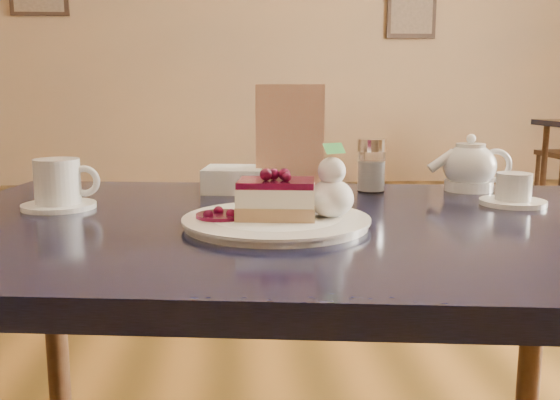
{
  "coord_description": "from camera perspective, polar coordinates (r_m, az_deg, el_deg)",
  "views": [
    {
      "loc": [
        0.17,
        -0.8,
        0.87
      ],
      "look_at": [
        0.23,
        -0.02,
        0.73
      ],
      "focal_mm": 40.0,
      "sensor_mm": 36.0,
      "label": 1
    }
  ],
  "objects": [
    {
      "name": "cheesecake_slice",
      "position": [
        0.87,
        -0.34,
        0.08
      ],
      "size": [
        0.12,
        0.09,
        0.05
      ],
      "rotation": [
        0.0,
        0.0,
        -0.14
      ],
      "color": "tan",
      "rests_on": "dessert_plate"
    },
    {
      "name": "dessert_plate",
      "position": [
        0.88,
        -0.34,
        -2.03
      ],
      "size": [
        0.26,
        0.26,
        0.01
      ],
      "primitive_type": "cylinder",
      "color": "white",
      "rests_on": "main_table"
    },
    {
      "name": "menu_card",
      "position": [
        1.16,
        0.93,
        5.63
      ],
      "size": [
        0.13,
        0.04,
        0.2
      ],
      "primitive_type": "cube",
      "rotation": [
        0.0,
        0.0,
        -0.14
      ],
      "color": "beige",
      "rests_on": "main_table"
    },
    {
      "name": "berry_sauce",
      "position": [
        0.88,
        -5.37,
        -1.44
      ],
      "size": [
        0.07,
        0.07,
        0.01
      ],
      "primitive_type": "cylinder",
      "color": "#33061F",
      "rests_on": "dessert_plate"
    },
    {
      "name": "tea_set",
      "position": [
        1.2,
        17.61,
        2.42
      ],
      "size": [
        0.17,
        0.25,
        0.1
      ],
      "color": "white",
      "rests_on": "main_table"
    },
    {
      "name": "coffee_set",
      "position": [
        1.07,
        -19.54,
        1.17
      ],
      "size": [
        0.13,
        0.12,
        0.08
      ],
      "color": "white",
      "rests_on": "main_table"
    },
    {
      "name": "napkin_stack",
      "position": [
        1.18,
        -4.24,
        1.9
      ],
      "size": [
        0.12,
        0.12,
        0.05
      ],
      "primitive_type": "cube",
      "rotation": [
        0.0,
        0.0,
        -0.14
      ],
      "color": "white",
      "rests_on": "main_table"
    },
    {
      "name": "whipped_cream",
      "position": [
        0.88,
        4.72,
        0.17
      ],
      "size": [
        0.06,
        0.06,
        0.06
      ],
      "color": "white",
      "rests_on": "dessert_plate"
    },
    {
      "name": "main_table",
      "position": [
        0.94,
        -0.15,
        -6.04
      ],
      "size": [
        1.17,
        0.86,
        0.68
      ],
      "rotation": [
        0.0,
        0.0,
        -0.14
      ],
      "color": "black",
      "rests_on": "ground"
    },
    {
      "name": "sugar_shaker",
      "position": [
        1.18,
        8.35,
        3.2
      ],
      "size": [
        0.05,
        0.05,
        0.1
      ],
      "color": "white",
      "rests_on": "main_table"
    }
  ]
}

